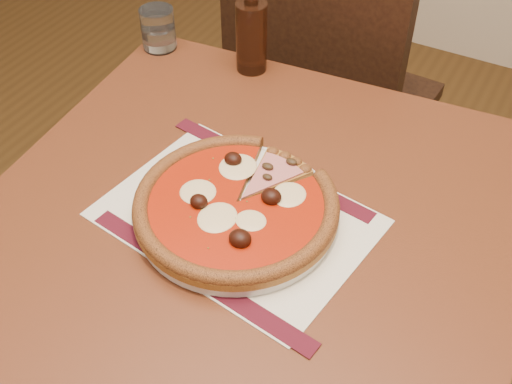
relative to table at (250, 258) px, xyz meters
The scene contains 8 objects.
table is the anchor object (origin of this frame).
chair_far 0.66m from the table, 102.70° to the left, with size 0.45×0.45×0.90m.
placemat 0.10m from the table, 128.81° to the right, with size 0.38×0.27×0.00m, color white.
plate 0.11m from the table, 128.81° to the right, with size 0.30×0.30×0.02m, color white.
pizza 0.13m from the table, 128.70° to the right, with size 0.30×0.30×0.04m.
ham_slice 0.14m from the table, 78.85° to the left, with size 0.09×0.13×0.02m.
water_glass 0.53m from the table, 140.21° to the left, with size 0.07×0.07×0.08m, color white.
bottle 0.43m from the table, 118.58° to the left, with size 0.06×0.06×0.20m.
Camera 1 is at (1.07, 0.58, 1.45)m, focal length 45.00 mm.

